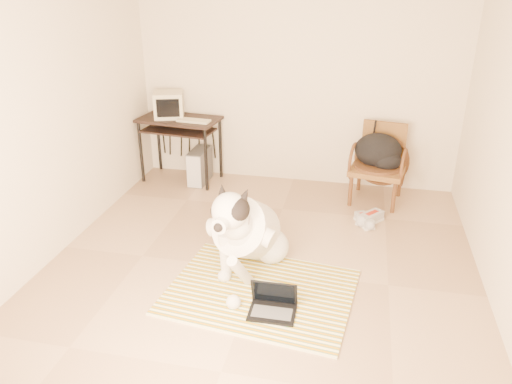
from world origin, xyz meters
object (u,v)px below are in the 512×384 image
(dog, at_px, (247,232))
(computer_desk, at_px, (179,127))
(laptop, at_px, (273,305))
(crt_monitor, at_px, (169,105))
(rattan_chair, at_px, (379,164))
(pc_tower, at_px, (200,166))
(backpack, at_px, (380,152))

(dog, xyz_separation_m, computer_desk, (-1.33, 1.93, 0.33))
(laptop, xyz_separation_m, crt_monitor, (-1.82, 2.56, 0.91))
(computer_desk, relative_size, rattan_chair, 1.16)
(crt_monitor, height_order, pc_tower, crt_monitor)
(laptop, height_order, backpack, backpack)
(computer_desk, distance_m, backpack, 2.51)
(rattan_chair, bearing_deg, pc_tower, 178.39)
(laptop, relative_size, pc_tower, 0.80)
(dog, relative_size, rattan_chair, 1.52)
(rattan_chair, bearing_deg, crt_monitor, 177.25)
(dog, xyz_separation_m, laptop, (0.35, -0.60, -0.31))
(laptop, height_order, pc_tower, pc_tower)
(laptop, bearing_deg, crt_monitor, 125.38)
(dog, distance_m, computer_desk, 2.36)
(crt_monitor, xyz_separation_m, backpack, (2.64, -0.13, -0.39))
(laptop, distance_m, crt_monitor, 3.27)
(pc_tower, distance_m, rattan_chair, 2.27)
(rattan_chair, height_order, backpack, rattan_chair)
(computer_desk, distance_m, crt_monitor, 0.31)
(laptop, bearing_deg, pc_tower, 119.73)
(dog, height_order, laptop, dog)
(backpack, bearing_deg, computer_desk, 177.87)
(backpack, bearing_deg, crt_monitor, 177.14)
(computer_desk, xyz_separation_m, pc_tower, (0.26, -0.03, -0.50))
(crt_monitor, xyz_separation_m, pc_tower, (0.39, -0.06, -0.78))
(computer_desk, relative_size, backpack, 1.93)
(rattan_chair, bearing_deg, dog, -122.69)
(laptop, relative_size, crt_monitor, 0.86)
(backpack, bearing_deg, pc_tower, 178.26)
(dog, bearing_deg, crt_monitor, 126.74)
(crt_monitor, distance_m, rattan_chair, 2.70)
(crt_monitor, distance_m, backpack, 2.67)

